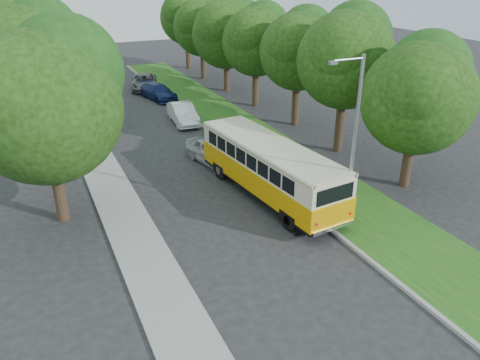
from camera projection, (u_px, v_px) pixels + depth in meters
name	position (u px, v px, depth m)	size (l,w,h in m)	color
ground	(239.00, 224.00, 22.24)	(120.00, 120.00, 0.00)	#242426
curb	(259.00, 171.00, 27.70)	(0.20, 70.00, 0.15)	gray
grass_verge	(293.00, 165.00, 28.61)	(4.50, 70.00, 0.13)	#1B5015
sidewalk	(116.00, 199.00, 24.49)	(2.20, 70.00, 0.12)	gray
treeline	(178.00, 41.00, 35.77)	(24.27, 41.91, 9.46)	#332319
lamppost_near	(353.00, 141.00, 19.96)	(1.71, 0.16, 8.00)	gray
lamppost_far	(78.00, 79.00, 31.89)	(1.71, 0.16, 7.50)	gray
warning_sign	(96.00, 129.00, 29.66)	(0.56, 0.10, 2.50)	gray
vintage_bus	(269.00, 170.00, 24.25)	(2.63, 10.20, 3.03)	#E59E07
car_silver	(213.00, 152.00, 28.72)	(1.79, 4.44, 1.51)	#B7B6BB
car_white	(183.00, 114.00, 36.10)	(1.60, 4.59, 1.51)	white
car_blue	(159.00, 92.00, 42.54)	(1.91, 4.70, 1.36)	navy
car_grey	(144.00, 82.00, 45.96)	(2.38, 5.17, 1.44)	#565A5E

